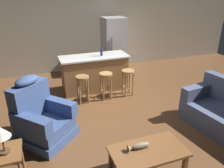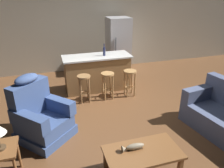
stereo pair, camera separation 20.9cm
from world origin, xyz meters
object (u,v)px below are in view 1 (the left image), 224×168
object	(u,v)px
end_table	(4,158)
bottle_tall_green	(101,51)
bar_stool_middle	(106,81)
refrigerator	(114,45)
recliner_near_lamp	(42,119)
bar_stool_left	(83,84)
coffee_table	(148,153)
bar_stool_right	(128,78)
table_lamp	(1,133)
fish_figurine	(138,146)
kitchen_island	(95,73)

from	to	relation	value
end_table	bottle_tall_green	distance (m)	3.51
bar_stool_middle	refrigerator	bearing A→B (deg)	64.18
recliner_near_lamp	bar_stool_left	size ratio (longest dim) A/B	1.76
end_table	bottle_tall_green	size ratio (longest dim) A/B	1.77
bottle_tall_green	recliner_near_lamp	bearing A→B (deg)	-134.22
coffee_table	bar_stool_right	bearing A→B (deg)	72.62
coffee_table	bottle_tall_green	bearing A→B (deg)	84.79
recliner_near_lamp	table_lamp	size ratio (longest dim) A/B	2.93
fish_figurine	kitchen_island	bearing A→B (deg)	86.00
kitchen_island	bar_stool_left	xyz separation A→B (m)	(-0.48, -0.63, -0.01)
coffee_table	table_lamp	world-z (taller)	table_lamp
kitchen_island	bar_stool_middle	size ratio (longest dim) A/B	2.65
kitchen_island	refrigerator	distance (m)	1.61
end_table	bottle_tall_green	xyz separation A→B (m)	(2.23, 2.65, 0.61)
fish_figurine	recliner_near_lamp	world-z (taller)	recliner_near_lamp
coffee_table	recliner_near_lamp	size ratio (longest dim) A/B	0.92
bar_stool_left	bottle_tall_green	distance (m)	1.07
recliner_near_lamp	bottle_tall_green	xyz separation A→B (m)	(1.68, 1.73, 0.65)
coffee_table	bar_stool_middle	distance (m)	2.55
end_table	refrigerator	world-z (taller)	refrigerator
end_table	bar_stool_right	distance (m)	3.43
fish_figurine	recliner_near_lamp	size ratio (longest dim) A/B	0.28
coffee_table	fish_figurine	distance (m)	0.18
bar_stool_middle	recliner_near_lamp	bearing A→B (deg)	-144.55
bar_stool_left	bar_stool_middle	xyz separation A→B (m)	(0.59, 0.00, 0.00)
bottle_tall_green	refrigerator	bearing A→B (deg)	57.02
fish_figurine	bar_stool_middle	distance (m)	2.48
recliner_near_lamp	kitchen_island	bearing A→B (deg)	97.27
bar_stool_middle	coffee_table	bearing A→B (deg)	-94.62
refrigerator	bottle_tall_green	world-z (taller)	refrigerator
bar_stool_right	bottle_tall_green	bearing A→B (deg)	130.91
kitchen_island	bottle_tall_green	distance (m)	0.62
recliner_near_lamp	bar_stool_middle	distance (m)	1.97
end_table	refrigerator	distance (m)	4.95
bar_stool_middle	bottle_tall_green	world-z (taller)	bottle_tall_green
bar_stool_left	recliner_near_lamp	bearing A→B (deg)	-131.63
bar_stool_left	refrigerator	xyz separation A→B (m)	(1.47, 1.83, 0.41)
coffee_table	recliner_near_lamp	world-z (taller)	recliner_near_lamp
table_lamp	coffee_table	bearing A→B (deg)	-13.81
fish_figurine	bottle_tall_green	world-z (taller)	bottle_tall_green
fish_figurine	bar_stool_right	size ratio (longest dim) A/B	0.50
bar_stool_right	bottle_tall_green	world-z (taller)	bottle_tall_green
end_table	bar_stool_right	size ratio (longest dim) A/B	0.82
end_table	table_lamp	size ratio (longest dim) A/B	1.37
end_table	bar_stool_right	xyz separation A→B (m)	(2.74, 2.06, 0.01)
coffee_table	bar_stool_middle	world-z (taller)	bar_stool_middle
end_table	bar_stool_middle	xyz separation A→B (m)	(2.15, 2.06, 0.01)
table_lamp	recliner_near_lamp	bearing A→B (deg)	61.34
end_table	refrigerator	xyz separation A→B (m)	(3.03, 3.89, 0.42)
recliner_near_lamp	bar_stool_middle	xyz separation A→B (m)	(1.60, 1.14, 0.05)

